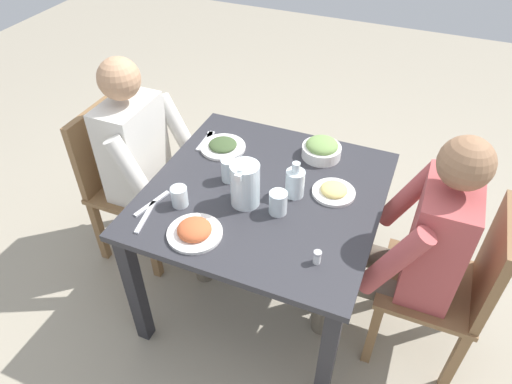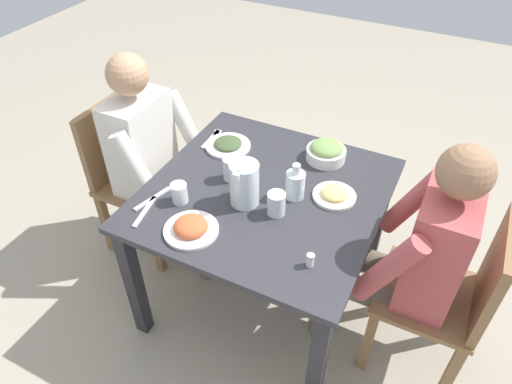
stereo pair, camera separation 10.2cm
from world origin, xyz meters
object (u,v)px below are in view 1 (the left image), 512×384
(water_glass_near_right, at_px, (229,170))
(oil_carafe, at_px, (295,184))
(plate_fries, at_px, (334,191))
(water_pitcher, at_px, (245,184))
(diner_near, at_px, (411,244))
(salad_bowl, at_px, (322,149))
(plate_dolmas, at_px, (223,146))
(plate_rice_curry, at_px, (195,231))
(chair_near, at_px, (454,283))
(water_glass_center, at_px, (278,203))
(water_glass_far_right, at_px, (179,196))
(chair_far, at_px, (122,176))
(dining_table, at_px, (264,209))
(salt_shaker, at_px, (317,257))
(diner_far, at_px, (151,163))

(water_glass_near_right, relative_size, oil_carafe, 0.64)
(plate_fries, height_order, oil_carafe, oil_carafe)
(water_pitcher, bearing_deg, diner_near, -81.03)
(water_glass_near_right, bearing_deg, salad_bowl, -45.11)
(plate_dolmas, height_order, plate_rice_curry, plate_rice_curry)
(chair_near, relative_size, oil_carafe, 5.18)
(diner_near, bearing_deg, plate_rice_curry, 114.35)
(diner_near, height_order, plate_rice_curry, diner_near)
(water_glass_center, xyz_separation_m, water_glass_far_right, (-0.11, 0.38, -0.01))
(chair_far, bearing_deg, oil_carafe, -93.18)
(chair_near, xyz_separation_m, water_pitcher, (-0.11, 0.87, 0.33))
(dining_table, xyz_separation_m, salt_shaker, (-0.30, -0.32, 0.13))
(water_pitcher, xyz_separation_m, plate_fries, (0.19, -0.32, -0.08))
(chair_far, height_order, plate_dolmas, chair_far)
(chair_near, height_order, diner_far, diner_far)
(plate_dolmas, xyz_separation_m, water_glass_far_right, (-0.43, -0.01, 0.03))
(plate_rice_curry, distance_m, salt_shaker, 0.47)
(plate_dolmas, bearing_deg, water_pitcher, -141.09)
(diner_near, bearing_deg, diner_far, 86.84)
(chair_far, xyz_separation_m, oil_carafe, (-0.05, -0.95, 0.29))
(plate_fries, height_order, plate_dolmas, plate_fries)
(diner_near, xyz_separation_m, plate_dolmas, (0.21, 0.92, 0.10))
(water_pitcher, height_order, oil_carafe, water_pitcher)
(chair_near, distance_m, plate_fries, 0.61)
(plate_dolmas, bearing_deg, plate_fries, -101.94)
(chair_near, height_order, plate_fries, chair_near)
(oil_carafe, bearing_deg, plate_rice_curry, 143.16)
(chair_far, xyz_separation_m, water_glass_near_right, (-0.07, -0.66, 0.28))
(dining_table, bearing_deg, plate_dolmas, 54.18)
(dining_table, relative_size, water_glass_center, 9.87)
(salt_shaker, bearing_deg, water_glass_far_right, 81.90)
(plate_fries, relative_size, plate_dolmas, 0.85)
(chair_far, distance_m, water_pitcher, 0.86)
(water_glass_near_right, bearing_deg, plate_fries, -79.51)
(water_pitcher, bearing_deg, water_glass_far_right, 115.48)
(salad_bowl, height_order, plate_rice_curry, salad_bowl)
(dining_table, height_order, oil_carafe, oil_carafe)
(water_glass_near_right, bearing_deg, chair_near, -90.09)
(chair_far, xyz_separation_m, water_pitcher, (-0.17, -0.78, 0.33))
(diner_far, distance_m, water_glass_center, 0.76)
(oil_carafe, height_order, salt_shaker, oil_carafe)
(dining_table, height_order, water_pitcher, water_pitcher)
(diner_far, height_order, water_pitcher, diner_far)
(diner_far, bearing_deg, chair_far, 90.00)
(chair_far, bearing_deg, salad_bowl, -75.54)
(water_pitcher, xyz_separation_m, salad_bowl, (0.43, -0.20, -0.05))
(plate_rice_curry, bearing_deg, salad_bowl, -24.17)
(chair_near, bearing_deg, diner_far, 87.28)
(chair_near, bearing_deg, chair_far, 87.62)
(dining_table, xyz_separation_m, chair_far, (0.08, 0.83, -0.12))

